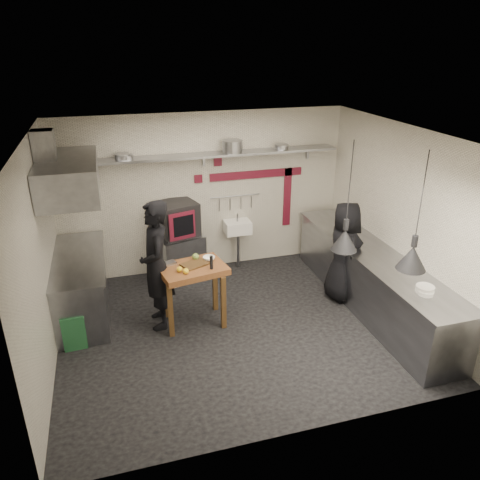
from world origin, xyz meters
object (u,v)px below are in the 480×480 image
object	(u,v)px
green_bin	(74,329)
prep_table	(194,295)
oven_stand	(179,256)
chef_left	(156,265)
chef_right	(344,252)
combi_oven	(177,219)

from	to	relation	value
green_bin	prep_table	bearing A→B (deg)	3.33
oven_stand	green_bin	xyz separation A→B (m)	(-1.71, -1.58, -0.15)
chef_left	chef_right	size ratio (longest dim) A/B	1.17
chef_left	chef_right	xyz separation A→B (m)	(2.91, -0.06, -0.14)
combi_oven	oven_stand	bearing A→B (deg)	-124.44
green_bin	chef_left	size ratio (longest dim) A/B	0.26
prep_table	chef_left	world-z (taller)	chef_left
chef_left	green_bin	bearing A→B (deg)	-80.68
oven_stand	combi_oven	world-z (taller)	combi_oven
prep_table	green_bin	bearing A→B (deg)	173.05
green_bin	chef_left	distance (m)	1.40
prep_table	chef_left	xyz separation A→B (m)	(-0.49, 0.11, 0.49)
oven_stand	chef_right	distance (m)	2.82
combi_oven	chef_left	size ratio (longest dim) A/B	0.32
green_bin	chef_right	world-z (taller)	chef_right
combi_oven	chef_right	world-z (taller)	chef_right
oven_stand	chef_right	xyz separation A→B (m)	(2.39, -1.43, 0.41)
oven_stand	prep_table	world-z (taller)	prep_table
oven_stand	chef_left	distance (m)	1.57
chef_right	prep_table	bearing A→B (deg)	93.39
chef_right	combi_oven	bearing A→B (deg)	60.81
prep_table	chef_left	distance (m)	0.70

